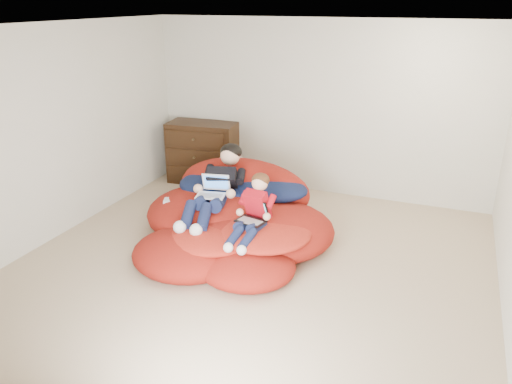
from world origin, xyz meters
name	(u,v)px	position (x,y,z in m)	size (l,w,h in m)	color
room_shell	(252,248)	(0.00, 0.00, 0.22)	(5.10, 5.10, 2.77)	tan
dresser	(203,153)	(-1.74, 2.22, 0.48)	(1.10, 0.65, 0.95)	black
beanbag_pile	(235,219)	(-0.45, 0.55, 0.26)	(2.40, 2.40, 0.88)	#9F1C11
cream_pillow	(232,166)	(-0.86, 1.40, 0.62)	(0.48, 0.30, 0.30)	beige
older_boy	(218,183)	(-0.67, 0.58, 0.67)	(0.47, 1.35, 0.72)	black
younger_boy	(254,209)	(-0.04, 0.15, 0.61)	(0.31, 0.85, 0.64)	red
laptop_white	(213,190)	(-0.67, 0.44, 0.64)	(0.37, 0.38, 0.23)	silver
laptop_black	(253,215)	(-0.04, 0.14, 0.55)	(0.34, 0.36, 0.21)	black
power_adapter	(170,201)	(-1.24, 0.39, 0.42)	(0.15, 0.15, 0.05)	silver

